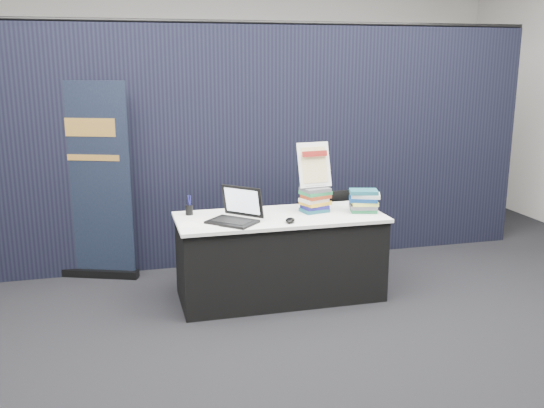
{
  "coord_description": "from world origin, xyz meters",
  "views": [
    {
      "loc": [
        -1.35,
        -4.35,
        2.07
      ],
      "look_at": [
        -0.07,
        0.55,
        0.86
      ],
      "focal_mm": 40.0,
      "sensor_mm": 36.0,
      "label": 1
    }
  ],
  "objects_px": {
    "book_stack_short": "(364,201)",
    "book_stack_tall": "(315,200)",
    "display_table": "(280,256)",
    "laptop": "(231,214)",
    "pullup_banner": "(93,193)",
    "info_sign": "(314,165)",
    "stacking_chair": "(344,231)"
  },
  "relations": [
    {
      "from": "book_stack_short",
      "to": "pullup_banner",
      "type": "height_order",
      "value": "pullup_banner"
    },
    {
      "from": "laptop",
      "to": "book_stack_tall",
      "type": "distance_m",
      "value": 0.8
    },
    {
      "from": "book_stack_short",
      "to": "pullup_banner",
      "type": "distance_m",
      "value": 2.55
    },
    {
      "from": "stacking_chair",
      "to": "book_stack_short",
      "type": "bearing_deg",
      "value": -96.44
    },
    {
      "from": "laptop",
      "to": "pullup_banner",
      "type": "distance_m",
      "value": 1.54
    },
    {
      "from": "info_sign",
      "to": "stacking_chair",
      "type": "distance_m",
      "value": 0.85
    },
    {
      "from": "laptop",
      "to": "stacking_chair",
      "type": "relative_size",
      "value": 0.63
    },
    {
      "from": "book_stack_short",
      "to": "stacking_chair",
      "type": "distance_m",
      "value": 0.56
    },
    {
      "from": "display_table",
      "to": "stacking_chair",
      "type": "relative_size",
      "value": 2.17
    },
    {
      "from": "info_sign",
      "to": "pullup_banner",
      "type": "relative_size",
      "value": 0.22
    },
    {
      "from": "book_stack_tall",
      "to": "stacking_chair",
      "type": "xyz_separation_m",
      "value": [
        0.4,
        0.28,
        -0.4
      ]
    },
    {
      "from": "display_table",
      "to": "stacking_chair",
      "type": "height_order",
      "value": "stacking_chair"
    },
    {
      "from": "laptop",
      "to": "pullup_banner",
      "type": "relative_size",
      "value": 0.28
    },
    {
      "from": "book_stack_tall",
      "to": "book_stack_short",
      "type": "bearing_deg",
      "value": -15.85
    },
    {
      "from": "book_stack_tall",
      "to": "laptop",
      "type": "bearing_deg",
      "value": -168.99
    },
    {
      "from": "info_sign",
      "to": "pullup_banner",
      "type": "bearing_deg",
      "value": 149.72
    },
    {
      "from": "pullup_banner",
      "to": "stacking_chair",
      "type": "bearing_deg",
      "value": 6.59
    },
    {
      "from": "book_stack_short",
      "to": "pullup_banner",
      "type": "bearing_deg",
      "value": 156.74
    },
    {
      "from": "info_sign",
      "to": "stacking_chair",
      "type": "bearing_deg",
      "value": 25.97
    },
    {
      "from": "book_stack_short",
      "to": "book_stack_tall",
      "type": "bearing_deg",
      "value": 164.15
    },
    {
      "from": "display_table",
      "to": "info_sign",
      "type": "height_order",
      "value": "info_sign"
    },
    {
      "from": "display_table",
      "to": "book_stack_tall",
      "type": "bearing_deg",
      "value": 10.28
    },
    {
      "from": "laptop",
      "to": "book_stack_short",
      "type": "bearing_deg",
      "value": 45.47
    },
    {
      "from": "book_stack_short",
      "to": "info_sign",
      "type": "height_order",
      "value": "info_sign"
    },
    {
      "from": "display_table",
      "to": "info_sign",
      "type": "distance_m",
      "value": 0.86
    },
    {
      "from": "book_stack_short",
      "to": "info_sign",
      "type": "bearing_deg",
      "value": 160.36
    },
    {
      "from": "book_stack_short",
      "to": "laptop",
      "type": "bearing_deg",
      "value": -178.38
    },
    {
      "from": "display_table",
      "to": "book_stack_tall",
      "type": "relative_size",
      "value": 6.78
    },
    {
      "from": "laptop",
      "to": "book_stack_short",
      "type": "relative_size",
      "value": 1.91
    },
    {
      "from": "display_table",
      "to": "laptop",
      "type": "relative_size",
      "value": 3.44
    },
    {
      "from": "book_stack_short",
      "to": "info_sign",
      "type": "xyz_separation_m",
      "value": [
        -0.42,
        0.15,
        0.31
      ]
    },
    {
      "from": "info_sign",
      "to": "pullup_banner",
      "type": "height_order",
      "value": "pullup_banner"
    }
  ]
}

